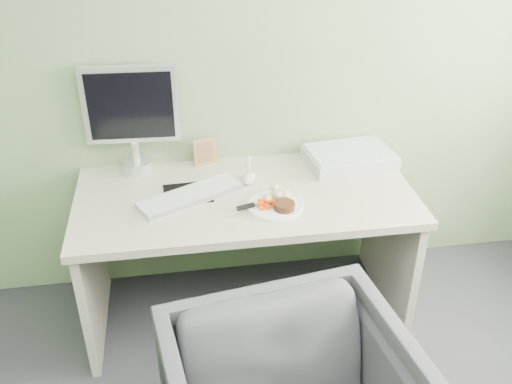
{
  "coord_description": "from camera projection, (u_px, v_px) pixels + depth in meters",
  "views": [
    {
      "loc": [
        -0.3,
        -0.66,
        2.13
      ],
      "look_at": [
        0.03,
        1.5,
        0.81
      ],
      "focal_mm": 40.0,
      "sensor_mm": 36.0,
      "label": 1
    }
  ],
  "objects": [
    {
      "name": "carrot_heap",
      "position": [
        266.0,
        203.0,
        2.56
      ],
      "size": [
        0.07,
        0.06,
        0.04
      ],
      "primitive_type": "cube",
      "rotation": [
        0.0,
        0.0,
        0.11
      ],
      "color": "#F94005",
      "rests_on": "plate"
    },
    {
      "name": "steak",
      "position": [
        284.0,
        206.0,
        2.55
      ],
      "size": [
        0.11,
        0.11,
        0.03
      ],
      "primitive_type": "cylinder",
      "rotation": [
        0.0,
        0.0,
        -0.23
      ],
      "color": "black",
      "rests_on": "plate"
    },
    {
      "name": "scanner",
      "position": [
        349.0,
        158.0,
        2.93
      ],
      "size": [
        0.47,
        0.34,
        0.07
      ],
      "primitive_type": "cube",
      "rotation": [
        0.0,
        0.0,
        0.12
      ],
      "color": "#B9BBC0",
      "rests_on": "desk"
    },
    {
      "name": "steak_knife",
      "position": [
        253.0,
        205.0,
        2.56
      ],
      "size": [
        0.22,
        0.08,
        0.02
      ],
      "rotation": [
        0.0,
        0.0,
        0.28
      ],
      "color": "silver",
      "rests_on": "plate"
    },
    {
      "name": "computer_mouse",
      "position": [
        249.0,
        178.0,
        2.79
      ],
      "size": [
        0.09,
        0.12,
        0.04
      ],
      "primitive_type": "ellipsoid",
      "rotation": [
        0.0,
        0.0,
        -0.34
      ],
      "color": "white",
      "rests_on": "desk"
    },
    {
      "name": "monitor",
      "position": [
        131.0,
        114.0,
        2.74
      ],
      "size": [
        0.45,
        0.14,
        0.54
      ],
      "rotation": [
        0.0,
        0.0,
        -0.05
      ],
      "color": "silver",
      "rests_on": "desk"
    },
    {
      "name": "mousepad",
      "position": [
        188.0,
        193.0,
        2.69
      ],
      "size": [
        0.23,
        0.21,
        0.0
      ],
      "primitive_type": "cube",
      "rotation": [
        0.0,
        0.0,
        0.04
      ],
      "color": "black",
      "rests_on": "desk"
    },
    {
      "name": "keyboard",
      "position": [
        190.0,
        195.0,
        2.65
      ],
      "size": [
        0.5,
        0.35,
        0.02
      ],
      "primitive_type": "cube",
      "rotation": [
        0.0,
        0.0,
        0.47
      ],
      "color": "white",
      "rests_on": "desk"
    },
    {
      "name": "wall_back",
      "position": [
        233.0,
        41.0,
        2.69
      ],
      "size": [
        3.5,
        0.0,
        3.5
      ],
      "primitive_type": "plane",
      "rotation": [
        1.57,
        0.0,
        0.0
      ],
      "color": "gray",
      "rests_on": "floor"
    },
    {
      "name": "eyedrop_bottle",
      "position": [
        249.0,
        161.0,
        2.9
      ],
      "size": [
        0.02,
        0.02,
        0.07
      ],
      "color": "white",
      "rests_on": "desk"
    },
    {
      "name": "potato_pile",
      "position": [
        278.0,
        193.0,
        2.62
      ],
      "size": [
        0.12,
        0.1,
        0.06
      ],
      "primitive_type": "ellipsoid",
      "rotation": [
        0.0,
        0.0,
        -0.2
      ],
      "color": "tan",
      "rests_on": "plate"
    },
    {
      "name": "desk",
      "position": [
        246.0,
        225.0,
        2.79
      ],
      "size": [
        1.6,
        0.75,
        0.73
      ],
      "color": "beige",
      "rests_on": "floor"
    },
    {
      "name": "plate",
      "position": [
        275.0,
        206.0,
        2.59
      ],
      "size": [
        0.26,
        0.26,
        0.01
      ],
      "primitive_type": "cylinder",
      "color": "white",
      "rests_on": "desk"
    },
    {
      "name": "photo_frame",
      "position": [
        205.0,
        152.0,
        2.91
      ],
      "size": [
        0.12,
        0.05,
        0.15
      ],
      "primitive_type": "cube",
      "rotation": [
        0.0,
        0.0,
        0.27
      ],
      "color": "#9E744A",
      "rests_on": "desk"
    }
  ]
}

